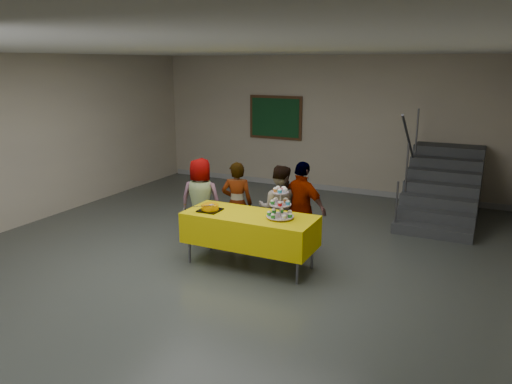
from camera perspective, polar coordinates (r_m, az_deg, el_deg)
room_shell at (r=6.73m, az=-5.71°, el=8.44°), size 10.00×10.04×3.02m
bake_table at (r=7.09m, az=-0.71°, el=-4.23°), size 1.88×0.78×0.77m
cupcake_stand at (r=6.81m, az=2.80°, el=-1.58°), size 0.38×0.38×0.44m
bear_cake at (r=7.21m, az=-5.29°, el=-1.70°), size 0.32×0.36×0.12m
schoolchild_a at (r=8.09m, az=-6.33°, el=-0.95°), size 0.76×0.60×1.38m
schoolchild_b at (r=7.92m, az=-2.18°, el=-1.33°), size 0.57×0.47×1.35m
schoolchild_c at (r=7.63m, az=2.67°, el=-1.92°), size 0.76×0.66×1.36m
schoolchild_d at (r=7.53m, az=5.28°, el=-1.88°), size 0.90×0.56×1.43m
staircase at (r=10.13m, az=20.57°, el=0.21°), size 1.30×2.40×2.04m
noticeboard at (r=11.69m, az=2.24°, el=8.50°), size 1.30×0.05×1.00m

